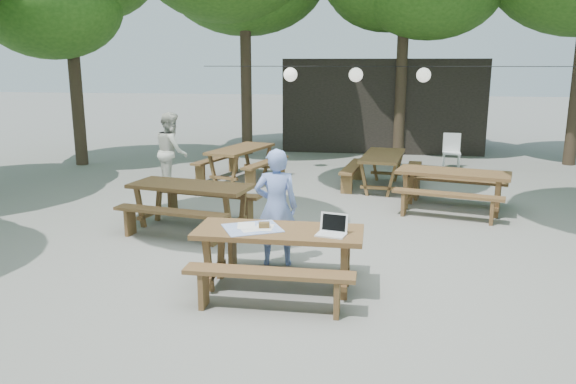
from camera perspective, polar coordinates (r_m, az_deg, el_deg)
The scene contains 13 objects.
ground at distance 8.37m, azimuth 6.24°, elevation -5.83°, with size 80.00×80.00×0.00m, color slate.
pavilion at distance 18.46m, azimuth 9.56°, elevation 8.84°, with size 6.00×3.00×2.80m, color black.
main_picnic_table at distance 6.82m, azimuth -0.92°, elevation -6.75°, with size 2.00×1.58×0.75m.
picnic_table_nw at distance 9.39m, azimuth -9.79°, elevation -1.38°, with size 2.16×1.90×0.75m.
picnic_table_ne at distance 10.79m, azimuth 16.32°, elevation 0.16°, with size 2.23×1.99×0.75m.
picnic_table_far_w at distance 13.22m, azimuth -4.79°, elevation 2.95°, with size 2.04×2.26×0.75m.
picnic_table_far_e at distance 12.41m, azimuth 9.56°, elevation 2.15°, with size 1.80×2.08×0.75m.
woman at distance 7.52m, azimuth -1.20°, elevation -1.57°, with size 0.58×0.38×1.60m, color #7D97E5.
second_person at distance 12.29m, azimuth -11.73°, elevation 4.07°, with size 0.81×0.63×1.67m, color silver.
plastic_chair at distance 15.19m, azimuth 16.25°, elevation 3.29°, with size 0.46×0.46×0.90m.
laptop at distance 6.53m, azimuth 4.53°, elevation -3.78°, with size 0.38×0.32×0.24m.
tabletop_clutter at distance 6.76m, azimuth -3.43°, elevation -3.61°, with size 0.83×0.79×0.08m.
paper_lanterns at distance 13.93m, azimuth 6.96°, elevation 11.75°, with size 9.00×0.34×0.38m.
Camera 1 is at (0.33, -7.91, 2.70)m, focal length 35.00 mm.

